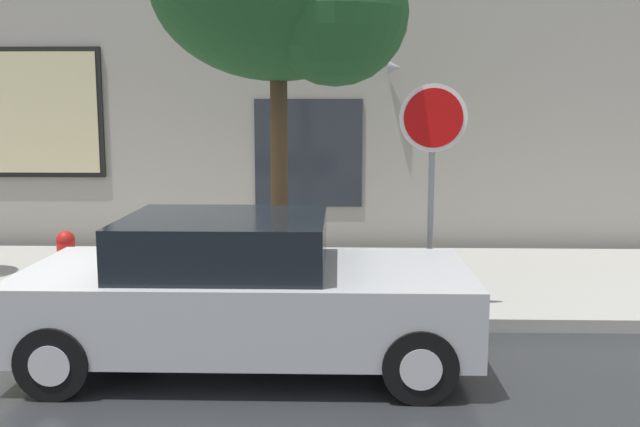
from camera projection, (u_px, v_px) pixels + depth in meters
ground_plane at (116, 361)px, 6.88m from camera, size 60.00×60.00×0.00m
sidewalk at (183, 280)px, 9.84m from camera, size 20.00×4.00×0.15m
building_facade at (208, 46)px, 11.80m from camera, size 20.00×0.67×7.00m
parked_car at (244, 292)px, 6.73m from camera, size 4.19×1.96×1.44m
fire_hydrant at (67, 263)px, 8.80m from camera, size 0.30×0.44×0.79m
stop_sign at (432, 152)px, 7.89m from camera, size 0.76×0.10×2.57m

